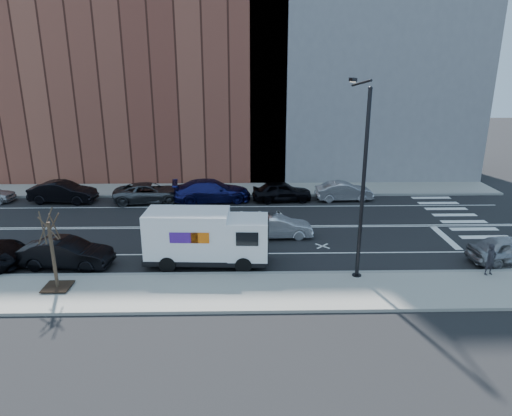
{
  "coord_description": "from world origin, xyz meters",
  "views": [
    {
      "loc": [
        1.69,
        -27.37,
        9.98
      ],
      "look_at": [
        2.26,
        -0.42,
        1.4
      ],
      "focal_mm": 32.0,
      "sensor_mm": 36.0,
      "label": 1
    }
  ],
  "objects_px": {
    "far_parked_b": "(63,192)",
    "pedestrian": "(491,259)",
    "near_parked_front": "(510,250)",
    "fedex_van": "(206,237)",
    "driving_sedan": "(278,227)"
  },
  "relations": [
    {
      "from": "driving_sedan",
      "to": "pedestrian",
      "type": "distance_m",
      "value": 11.35
    },
    {
      "from": "fedex_van",
      "to": "far_parked_b",
      "type": "height_order",
      "value": "fedex_van"
    },
    {
      "from": "pedestrian",
      "to": "near_parked_front",
      "type": "bearing_deg",
      "value": 23.1
    },
    {
      "from": "far_parked_b",
      "to": "pedestrian",
      "type": "bearing_deg",
      "value": -112.48
    },
    {
      "from": "driving_sedan",
      "to": "pedestrian",
      "type": "height_order",
      "value": "pedestrian"
    },
    {
      "from": "fedex_van",
      "to": "far_parked_b",
      "type": "distance_m",
      "value": 16.22
    },
    {
      "from": "fedex_van",
      "to": "driving_sedan",
      "type": "distance_m",
      "value": 5.55
    },
    {
      "from": "driving_sedan",
      "to": "near_parked_front",
      "type": "distance_m",
      "value": 12.41
    },
    {
      "from": "near_parked_front",
      "to": "pedestrian",
      "type": "bearing_deg",
      "value": 124.24
    },
    {
      "from": "driving_sedan",
      "to": "far_parked_b",
      "type": "bearing_deg",
      "value": 61.64
    },
    {
      "from": "driving_sedan",
      "to": "near_parked_front",
      "type": "relative_size",
      "value": 0.95
    },
    {
      "from": "pedestrian",
      "to": "driving_sedan",
      "type": "bearing_deg",
      "value": 132.64
    },
    {
      "from": "near_parked_front",
      "to": "pedestrian",
      "type": "relative_size",
      "value": 2.7
    },
    {
      "from": "near_parked_front",
      "to": "far_parked_b",
      "type": "bearing_deg",
      "value": 60.47
    },
    {
      "from": "far_parked_b",
      "to": "pedestrian",
      "type": "distance_m",
      "value": 28.67
    }
  ]
}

